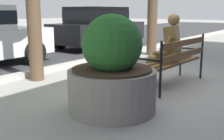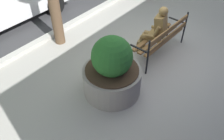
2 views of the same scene
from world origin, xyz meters
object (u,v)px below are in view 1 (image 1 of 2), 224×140
concrete_planter (112,73)px  park_bench (176,58)px  parked_car_black (98,26)px  bronze_statue_seated (164,51)px

concrete_planter → park_bench: bearing=-5.9°
concrete_planter → parked_car_black: bearing=39.6°
concrete_planter → parked_car_black: (5.55, 4.60, 0.28)m
bronze_statue_seated → park_bench: bearing=-72.5°
parked_car_black → concrete_planter: bearing=-140.4°
park_bench → bronze_statue_seated: bearing=107.5°
park_bench → parked_car_black: 6.07m
parked_car_black → park_bench: bearing=-127.9°
park_bench → concrete_planter: (-1.83, 0.19, 0.02)m
parked_car_black → bronze_statue_seated: bearing=-129.6°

